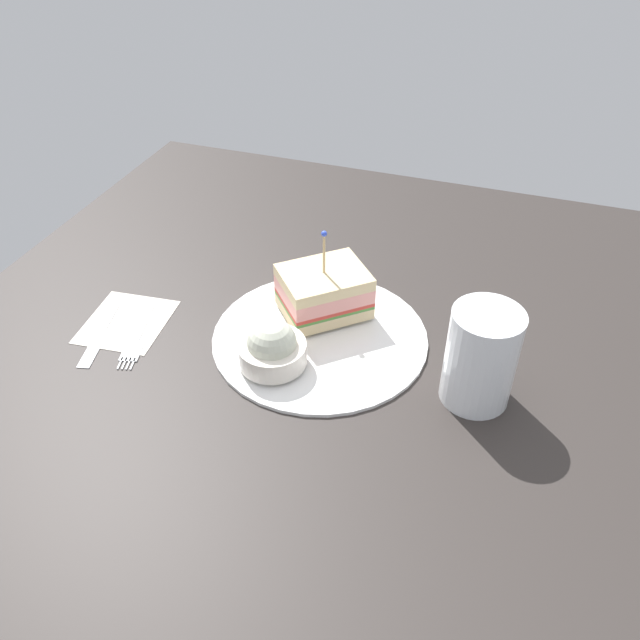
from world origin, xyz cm
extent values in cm
cube|color=#2D2826|center=(0.00, 0.00, -1.00)|extent=(93.10, 93.10, 2.00)
cylinder|color=white|center=(0.00, 0.00, 0.45)|extent=(26.04, 26.04, 0.90)
cube|color=beige|center=(-1.04, 4.47, 1.65)|extent=(13.00, 12.79, 1.49)
cube|color=#478438|center=(-1.04, 4.47, 2.59)|extent=(13.00, 12.79, 0.40)
cube|color=red|center=(-1.04, 4.47, 3.04)|extent=(13.00, 12.79, 0.50)
cube|color=#E59389|center=(-1.04, 4.47, 4.22)|extent=(13.00, 12.79, 1.86)
cube|color=beige|center=(-1.04, 4.47, 5.90)|extent=(13.00, 12.79, 1.49)
cylinder|color=tan|center=(-1.04, 4.47, 8.96)|extent=(0.30, 0.30, 6.12)
sphere|color=blue|center=(-1.04, 4.47, 12.02)|extent=(0.70, 0.70, 0.70)
cylinder|color=silver|center=(-3.44, -6.58, 2.21)|extent=(7.82, 7.82, 2.62)
sphere|color=beige|center=(-3.44, -6.58, 3.72)|extent=(5.63, 5.63, 5.63)
cylinder|color=#B74C33|center=(19.05, -3.69, 3.75)|extent=(6.61, 6.61, 7.51)
cylinder|color=white|center=(19.05, -3.69, 5.67)|extent=(7.52, 7.52, 11.33)
cube|color=beige|center=(-23.98, -4.82, 0.07)|extent=(10.90, 11.88, 0.15)
cube|color=silver|center=(-21.76, -4.19, 0.18)|extent=(2.53, 7.36, 0.35)
cube|color=silver|center=(-20.31, -9.53, 0.18)|extent=(3.06, 4.05, 0.35)
cube|color=silver|center=(-20.46, -11.85, 0.18)|extent=(0.70, 1.98, 0.35)
cube|color=silver|center=(-19.98, -11.72, 0.18)|extent=(0.70, 1.98, 0.35)
cube|color=silver|center=(-19.50, -11.58, 0.18)|extent=(0.70, 1.98, 0.35)
cube|color=silver|center=(-19.02, -11.45, 0.18)|extent=(0.70, 1.98, 0.35)
cube|color=silver|center=(-26.21, -5.45, 0.18)|extent=(2.22, 6.81, 0.35)
cube|color=silver|center=(-24.96, -10.53, 0.18)|extent=(3.13, 7.16, 0.24)
camera|label=1|loc=(19.56, -56.89, 50.82)|focal=36.39mm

